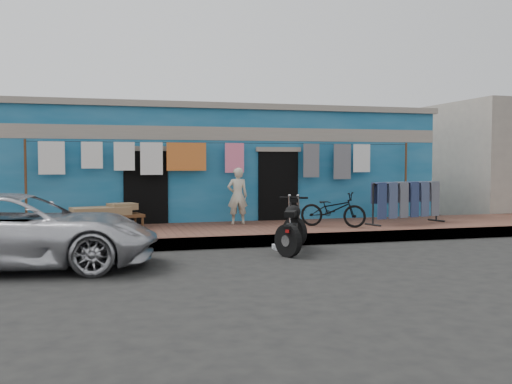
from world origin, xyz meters
The scene contains 14 objects.
ground centered at (0.00, 0.00, 0.00)m, with size 80.00×80.00×0.00m, color black.
sidewalk centered at (0.00, 3.00, 0.12)m, with size 28.00×3.00×0.25m, color brown.
curb centered at (0.00, 1.55, 0.12)m, with size 28.00×0.10×0.25m, color gray.
building centered at (0.00, 6.99, 1.69)m, with size 12.20×5.20×3.36m.
clothesline centered at (-0.46, 4.25, 1.82)m, with size 10.06×0.06×2.10m.
car centered at (-4.64, 0.23, 0.66)m, with size 2.13×4.70×1.32m, color silver.
seated_person centered at (0.01, 3.80, 0.96)m, with size 0.51×0.34×1.42m, color beige.
bicycle centered at (2.09, 2.61, 0.76)m, with size 0.56×1.58×1.02m, color black.
motorcycle centered at (0.40, 0.74, 0.54)m, with size 1.24×1.77×1.08m, color black, non-canonical shape.
charpoy centered at (-3.14, 3.62, 0.53)m, with size 1.80×1.15×0.56m, color brown, non-canonical shape.
jeans_rack centered at (4.19, 2.83, 0.80)m, with size 2.32×0.98×1.09m, color black, non-canonical shape.
litter_a centered at (0.23, 0.99, 0.04)m, with size 0.19×0.15×0.08m, color silver.
litter_b centered at (0.32, 1.07, 0.04)m, with size 0.17×0.13×0.09m, color silver.
litter_c centered at (0.23, 1.20, 0.04)m, with size 0.22×0.18×0.09m, color silver.
Camera 1 is at (-3.34, -10.09, 1.81)m, focal length 40.00 mm.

